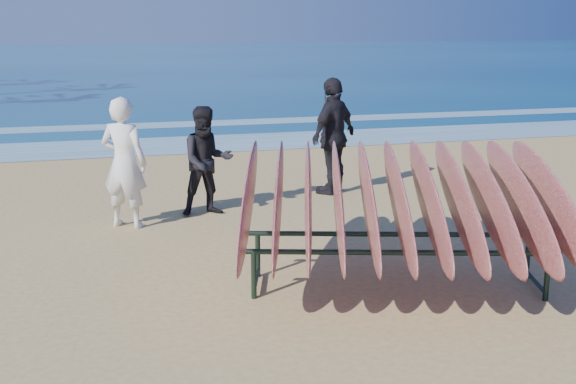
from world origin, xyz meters
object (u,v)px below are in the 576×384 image
surfboard_rack (398,201)px  person_dark_a (207,161)px  person_white (124,163)px  person_dark_b (333,136)px

surfboard_rack → person_dark_a: 3.83m
surfboard_rack → person_white: 4.13m
person_white → person_dark_a: size_ratio=1.13×
person_white → surfboard_rack: bearing=160.4°
surfboard_rack → person_dark_a: bearing=128.5°
person_dark_a → person_dark_b: size_ratio=0.84×
person_white → person_dark_b: person_dark_b is taller
surfboard_rack → person_white: bearing=145.8°
person_dark_a → person_dark_b: (2.22, 0.83, 0.15)m
person_dark_b → surfboard_rack: bearing=41.7°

